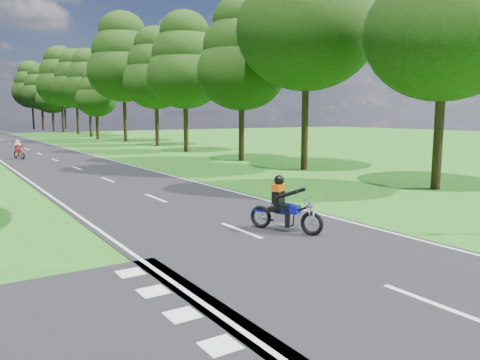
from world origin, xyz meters
TOP-DOWN VIEW (x-y plane):
  - ground at (0.00, 0.00)m, footprint 160.00×160.00m
  - main_road at (0.00, 50.00)m, footprint 7.00×140.00m
  - road_markings at (-0.14, 48.13)m, footprint 7.40×140.00m
  - treeline at (1.43, 60.06)m, footprint 40.00×115.35m
  - rider_near_blue at (0.97, 1.24)m, footprint 1.35×1.96m
  - rider_far_red at (-1.99, 28.21)m, footprint 0.88×1.71m

SIDE VIEW (x-z plane):
  - ground at x=0.00m, z-range 0.00..0.00m
  - main_road at x=0.00m, z-range 0.00..0.02m
  - road_markings at x=-0.14m, z-range 0.02..0.03m
  - rider_far_red at x=-1.99m, z-range 0.02..1.38m
  - rider_near_blue at x=0.97m, z-range 0.02..1.58m
  - treeline at x=1.43m, z-range 0.86..15.65m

